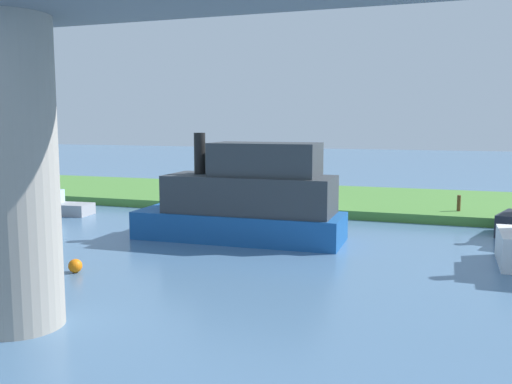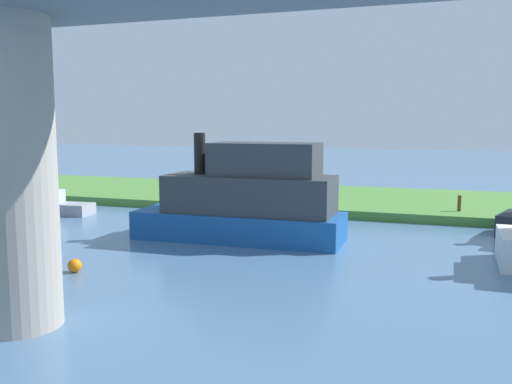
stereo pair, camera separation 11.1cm
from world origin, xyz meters
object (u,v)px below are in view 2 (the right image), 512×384
Objects in this scene: bridge_pylon at (11,175)px; person_on_bank at (272,192)px; motorboat_white at (246,201)px; mooring_post at (459,203)px; skiff_small at (55,205)px; marker_buoy at (75,266)px.

bridge_pylon is 20.32m from person_on_bank.
person_on_bank is 0.14× the size of motorboat_white.
motorboat_white is at bearing 43.11° from mooring_post.
mooring_post is 23.24m from skiff_small.
person_on_bank is 10.62m from mooring_post.
motorboat_white reaches higher than skiff_small.
skiff_small is (13.17, -3.05, -1.31)m from motorboat_white.
mooring_post reaches higher than marker_buoy.
marker_buoy is (13.23, 16.10, -0.69)m from mooring_post.
motorboat_white is 19.37× the size of marker_buoy.
bridge_pylon is 5.82× the size of person_on_bank.
mooring_post is at bearing -118.23° from bridge_pylon.
bridge_pylon is 16.18× the size of marker_buoy.
skiff_small is at bearing 21.96° from person_on_bank.
skiff_small reaches higher than marker_buoy.
mooring_post is 0.09× the size of motorboat_white.
marker_buoy is (3.88, 7.34, -1.57)m from motorboat_white.
bridge_pylon reaches higher than person_on_bank.
bridge_pylon is at bearing 126.33° from skiff_small.
skiff_small is 13.94m from marker_buoy.
skiff_small is at bearing 14.22° from mooring_post.
bridge_pylon reaches higher than skiff_small.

